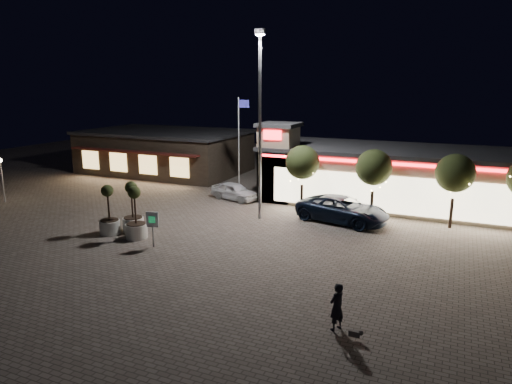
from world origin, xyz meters
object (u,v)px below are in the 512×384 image
at_px(planter_left, 136,222).
at_px(planter_mid, 109,219).
at_px(pedestrian, 337,307).
at_px(pickup_truck, 342,209).
at_px(white_sedan, 234,191).
at_px(valet_sign, 152,223).

xyz_separation_m(planter_left, planter_mid, (-2.04, 0.02, -0.04)).
height_order(pedestrian, planter_left, planter_left).
relative_size(pickup_truck, planter_mid, 1.99).
xyz_separation_m(pickup_truck, planter_left, (-10.46, -8.26, 0.13)).
bearing_deg(white_sedan, planter_mid, 178.31).
bearing_deg(planter_mid, white_sedan, 73.34).
height_order(pickup_truck, planter_mid, planter_mid).
bearing_deg(white_sedan, planter_left, -171.22).
bearing_deg(pickup_truck, white_sedan, 86.97).
distance_m(pickup_truck, planter_mid, 14.97).
relative_size(pedestrian, planter_left, 0.58).
bearing_deg(white_sedan, pedestrian, -127.70).
distance_m(planter_mid, valet_sign, 4.05).
xyz_separation_m(pedestrian, planter_left, (-13.53, 5.47, 0.06)).
distance_m(planter_left, valet_sign, 2.13).
xyz_separation_m(white_sedan, planter_left, (-1.17, -10.74, 0.29)).
relative_size(planter_left, valet_sign, 1.54).
relative_size(white_sedan, valet_sign, 1.96).
bearing_deg(planter_left, pedestrian, -22.01).
xyz_separation_m(planter_mid, valet_sign, (3.92, -0.92, 0.50)).
height_order(white_sedan, planter_left, planter_left).
distance_m(planter_left, planter_mid, 2.04).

